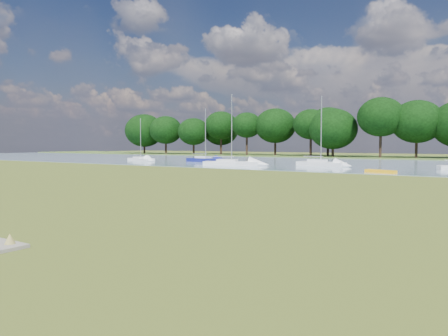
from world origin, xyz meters
The scene contains 9 objects.
ground centered at (0.00, 0.00, 0.00)m, with size 220.00×220.00×0.00m, color brown.
river centered at (0.00, 42.00, 0.00)m, with size 220.00×40.00×0.10m, color gray.
far_bank centered at (0.00, 72.00, 0.00)m, with size 220.00×20.00×0.40m, color #4C6626.
kayak centered at (2.80, 24.00, 0.20)m, with size 3.07×0.72×0.31m, color #FFAC0F.
tree_line centered at (-4.55, 68.00, 6.74)m, with size 132.36×9.40×11.38m.
sailboat_0 centered at (-6.68, 32.78, 0.56)m, with size 6.44×2.72×8.76m.
sailboat_1 centered at (-37.34, 32.49, 0.44)m, with size 6.14×3.18×6.91m.
sailboat_2 centered at (-26.13, 35.01, 0.57)m, with size 6.53×2.28×8.22m.
sailboat_6 centered at (-17.04, 28.17, 0.53)m, with size 7.52×4.19×9.18m.
Camera 1 is at (13.33, -19.52, 2.94)m, focal length 35.00 mm.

